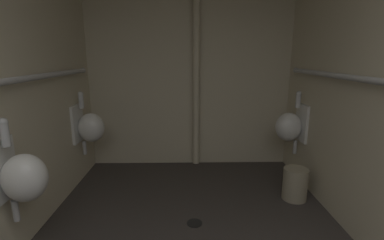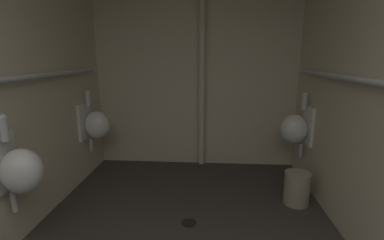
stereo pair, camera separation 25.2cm
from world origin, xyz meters
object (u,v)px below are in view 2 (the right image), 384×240
object	(u,v)px
urinal_left_mid	(19,170)
waste_bin	(297,188)
urinal_right_mid	(296,128)
floor_drain	(189,223)
standpipe_back_wall	(202,68)
urinal_left_far	(96,124)

from	to	relation	value
urinal_left_mid	waste_bin	distance (m)	2.48
urinal_right_mid	urinal_left_mid	bearing A→B (deg)	-150.35
floor_drain	waste_bin	size ratio (longest dim) A/B	0.42
urinal_left_mid	standpipe_back_wall	world-z (taller)	standpipe_back_wall
urinal_left_far	waste_bin	distance (m)	2.38
urinal_right_mid	standpipe_back_wall	distance (m)	1.36
urinal_left_far	floor_drain	size ratio (longest dim) A/B	5.39
urinal_left_far	waste_bin	xyz separation A→B (m)	(2.27, -0.51, -0.50)
urinal_left_far	urinal_right_mid	distance (m)	2.37
standpipe_back_wall	urinal_right_mid	bearing A→B (deg)	-22.83
urinal_left_far	floor_drain	bearing A→B (deg)	-37.68
urinal_left_mid	waste_bin	size ratio (longest dim) A/B	2.24
floor_drain	waste_bin	distance (m)	1.16
floor_drain	urinal_right_mid	bearing A→B (deg)	38.33
urinal_right_mid	urinal_left_far	bearing A→B (deg)	179.57
urinal_left_far	waste_bin	size ratio (longest dim) A/B	2.24
urinal_right_mid	waste_bin	xyz separation A→B (m)	(-0.09, -0.49, -0.50)
standpipe_back_wall	urinal_left_far	bearing A→B (deg)	-160.68
urinal_left_far	urinal_left_mid	bearing A→B (deg)	-90.00
urinal_right_mid	standpipe_back_wall	xyz separation A→B (m)	(-1.10, 0.46, 0.66)
urinal_left_mid	waste_bin	bearing A→B (deg)	20.61
floor_drain	waste_bin	bearing A→B (deg)	21.68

